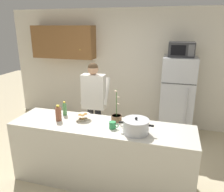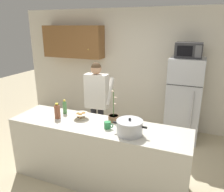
{
  "view_description": "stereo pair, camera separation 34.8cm",
  "coord_description": "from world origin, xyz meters",
  "px_view_note": "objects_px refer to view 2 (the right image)",
  "views": [
    {
      "loc": [
        0.92,
        -2.64,
        2.22
      ],
      "look_at": [
        0.0,
        0.55,
        1.17
      ],
      "focal_mm": 35.44,
      "sensor_mm": 36.0,
      "label": 1
    },
    {
      "loc": [
        1.25,
        -2.53,
        2.22
      ],
      "look_at": [
        0.0,
        0.55,
        1.17
      ],
      "focal_mm": 35.44,
      "sensor_mm": 36.0,
      "label": 2
    }
  ],
  "objects_px": {
    "person_near_pot": "(97,96)",
    "bread_bowl": "(81,115)",
    "cooking_pot": "(130,127)",
    "microwave": "(189,50)",
    "coffee_mug": "(108,125)",
    "bottle_near_edge": "(65,107)",
    "bottle_mid_counter": "(57,111)",
    "refrigerator": "(184,100)",
    "potted_orchid": "(114,117)"
  },
  "relations": [
    {
      "from": "microwave",
      "to": "person_near_pot",
      "type": "distance_m",
      "value": 1.89
    },
    {
      "from": "bottle_near_edge",
      "to": "potted_orchid",
      "type": "xyz_separation_m",
      "value": [
        0.82,
        0.0,
        -0.04
      ]
    },
    {
      "from": "coffee_mug",
      "to": "bottle_near_edge",
      "type": "height_order",
      "value": "bottle_near_edge"
    },
    {
      "from": "cooking_pot",
      "to": "bottle_mid_counter",
      "type": "relative_size",
      "value": 1.9
    },
    {
      "from": "cooking_pot",
      "to": "bread_bowl",
      "type": "distance_m",
      "value": 0.84
    },
    {
      "from": "refrigerator",
      "to": "microwave",
      "type": "distance_m",
      "value": 0.97
    },
    {
      "from": "bottle_near_edge",
      "to": "bottle_mid_counter",
      "type": "relative_size",
      "value": 0.93
    },
    {
      "from": "person_near_pot",
      "to": "coffee_mug",
      "type": "xyz_separation_m",
      "value": [
        0.64,
        -0.99,
        -0.04
      ]
    },
    {
      "from": "refrigerator",
      "to": "bottle_mid_counter",
      "type": "bearing_deg",
      "value": -131.16
    },
    {
      "from": "refrigerator",
      "to": "bottle_near_edge",
      "type": "xyz_separation_m",
      "value": [
        -1.65,
        -1.67,
        0.2
      ]
    },
    {
      "from": "cooking_pot",
      "to": "bottle_mid_counter",
      "type": "bearing_deg",
      "value": 175.76
    },
    {
      "from": "refrigerator",
      "to": "bottle_mid_counter",
      "type": "distance_m",
      "value": 2.5
    },
    {
      "from": "person_near_pot",
      "to": "cooking_pot",
      "type": "height_order",
      "value": "person_near_pot"
    },
    {
      "from": "coffee_mug",
      "to": "bread_bowl",
      "type": "bearing_deg",
      "value": 162.48
    },
    {
      "from": "bread_bowl",
      "to": "potted_orchid",
      "type": "relative_size",
      "value": 0.47
    },
    {
      "from": "bottle_near_edge",
      "to": "bottle_mid_counter",
      "type": "height_order",
      "value": "bottle_mid_counter"
    },
    {
      "from": "coffee_mug",
      "to": "bottle_near_edge",
      "type": "relative_size",
      "value": 0.6
    },
    {
      "from": "bottle_mid_counter",
      "to": "bottle_near_edge",
      "type": "bearing_deg",
      "value": 92.91
    },
    {
      "from": "bread_bowl",
      "to": "person_near_pot",
      "type": "bearing_deg",
      "value": 99.7
    },
    {
      "from": "person_near_pot",
      "to": "coffee_mug",
      "type": "distance_m",
      "value": 1.18
    },
    {
      "from": "coffee_mug",
      "to": "potted_orchid",
      "type": "distance_m",
      "value": 0.25
    },
    {
      "from": "microwave",
      "to": "bottle_near_edge",
      "type": "relative_size",
      "value": 2.2
    },
    {
      "from": "microwave",
      "to": "coffee_mug",
      "type": "distance_m",
      "value": 2.23
    },
    {
      "from": "microwave",
      "to": "potted_orchid",
      "type": "height_order",
      "value": "microwave"
    },
    {
      "from": "bread_bowl",
      "to": "bottle_mid_counter",
      "type": "xyz_separation_m",
      "value": [
        -0.33,
        -0.12,
        0.06
      ]
    },
    {
      "from": "person_near_pot",
      "to": "potted_orchid",
      "type": "bearing_deg",
      "value": -50.05
    },
    {
      "from": "person_near_pot",
      "to": "cooking_pot",
      "type": "distance_m",
      "value": 1.41
    },
    {
      "from": "person_near_pot",
      "to": "bottle_mid_counter",
      "type": "height_order",
      "value": "person_near_pot"
    },
    {
      "from": "bread_bowl",
      "to": "bottle_mid_counter",
      "type": "bearing_deg",
      "value": -160.03
    },
    {
      "from": "microwave",
      "to": "bottle_mid_counter",
      "type": "relative_size",
      "value": 2.05
    },
    {
      "from": "cooking_pot",
      "to": "bottle_near_edge",
      "type": "bearing_deg",
      "value": 165.73
    },
    {
      "from": "person_near_pot",
      "to": "refrigerator",
      "type": "bearing_deg",
      "value": 32.39
    },
    {
      "from": "person_near_pot",
      "to": "bottle_near_edge",
      "type": "height_order",
      "value": "person_near_pot"
    },
    {
      "from": "refrigerator",
      "to": "cooking_pot",
      "type": "height_order",
      "value": "refrigerator"
    },
    {
      "from": "cooking_pot",
      "to": "coffee_mug",
      "type": "relative_size",
      "value": 3.4
    },
    {
      "from": "refrigerator",
      "to": "potted_orchid",
      "type": "height_order",
      "value": "refrigerator"
    },
    {
      "from": "coffee_mug",
      "to": "bottle_mid_counter",
      "type": "bearing_deg",
      "value": 177.42
    },
    {
      "from": "coffee_mug",
      "to": "potted_orchid",
      "type": "relative_size",
      "value": 0.28
    },
    {
      "from": "cooking_pot",
      "to": "coffee_mug",
      "type": "distance_m",
      "value": 0.33
    },
    {
      "from": "person_near_pot",
      "to": "bread_bowl",
      "type": "relative_size",
      "value": 7.29
    },
    {
      "from": "refrigerator",
      "to": "coffee_mug",
      "type": "distance_m",
      "value": 2.09
    },
    {
      "from": "potted_orchid",
      "to": "microwave",
      "type": "bearing_deg",
      "value": 63.05
    },
    {
      "from": "refrigerator",
      "to": "bread_bowl",
      "type": "height_order",
      "value": "refrigerator"
    },
    {
      "from": "person_near_pot",
      "to": "bread_bowl",
      "type": "xyz_separation_m",
      "value": [
        0.14,
        -0.83,
        -0.04
      ]
    },
    {
      "from": "bottle_mid_counter",
      "to": "microwave",
      "type": "bearing_deg",
      "value": 48.5
    },
    {
      "from": "coffee_mug",
      "to": "microwave",
      "type": "bearing_deg",
      "value": 66.53
    },
    {
      "from": "microwave",
      "to": "bread_bowl",
      "type": "height_order",
      "value": "microwave"
    },
    {
      "from": "refrigerator",
      "to": "cooking_pot",
      "type": "xyz_separation_m",
      "value": [
        -0.5,
        -1.96,
        0.18
      ]
    },
    {
      "from": "bottle_near_edge",
      "to": "person_near_pot",
      "type": "bearing_deg",
      "value": 75.35
    },
    {
      "from": "microwave",
      "to": "bottle_near_edge",
      "type": "height_order",
      "value": "microwave"
    }
  ]
}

